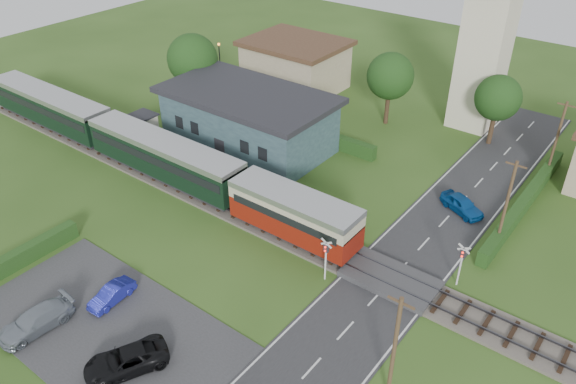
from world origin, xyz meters
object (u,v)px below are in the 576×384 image
Objects in this scene: car_park_blue at (112,294)px; equipment_hut at (144,127)px; crossing_signal_far at (462,259)px; pedestrian_near at (264,177)px; crossing_signal_near at (326,254)px; car_park_dark at (126,360)px; pedestrian_far at (164,143)px; car_on_road at (462,204)px; train at (139,146)px; house_west at (295,64)px; car_park_silver at (36,320)px; church_tower at (490,23)px; station_building at (248,119)px.

equipment_hut is at bearing 130.00° from car_park_blue.
crossing_signal_far reaches higher than pedestrian_near.
crossing_signal_near is 0.72× the size of car_park_dark.
crossing_signal_far is (31.60, -0.81, 0.39)m from equipment_hut.
car_on_road is at bearing -84.87° from pedestrian_far.
train reaches higher than pedestrian_far.
crossing_signal_far reaches higher than car_on_road.
pedestrian_near is (11.22, -19.39, -1.54)m from house_west.
house_west is at bearing 109.19° from car_park_silver.
equipment_hut is at bearing 163.03° from car_park_dark.
car_park_dark is (-4.49, -12.78, -1.43)m from crossing_signal_near.
house_west is at bearing -171.47° from church_tower.
pedestrian_near reaches higher than car_park_blue.
car_park_blue is (-9.45, -9.90, -1.53)m from crossing_signal_near.
equipment_hut is 4.61m from train.
house_west reaches higher than car_on_road.
equipment_hut is 0.78× the size of crossing_signal_near.
crossing_signal_far reaches higher than car_park_silver.
church_tower is (23.00, 22.80, 8.48)m from equipment_hut.
house_west is 33.22m from crossing_signal_near.
station_building is 14.87m from house_west.
crossing_signal_near is 13.64m from car_on_road.
train is 13.18× the size of crossing_signal_near.
pedestrian_near is at bearing -40.87° from station_building.
station_building is at bearing 62.34° from train.
station_building is 4.21× the size of car_on_road.
train reaches higher than car_on_road.
car_park_dark is at bearing -42.72° from equipment_hut.
train reaches higher than equipment_hut.
car_park_silver is at bearing -58.71° from train.
equipment_hut reaches higher than car_park_silver.
crossing_signal_near reaches higher than equipment_hut.
car_on_road is (4.07, 12.93, -1.44)m from crossing_signal_near.
pedestrian_far is at bearing -7.87° from equipment_hut.
car_on_road reaches higher than car_park_blue.
car_park_silver is 0.98× the size of car_park_dark.
train reaches higher than crossing_signal_far.
pedestrian_near is at bearing 1.66° from equipment_hut.
car_park_dark reaches higher than car_on_road.
car_on_road is 2.38× the size of pedestrian_near.
house_west is at bearing 109.65° from station_building.
church_tower is at bearing -136.12° from pedestrian_near.
crossing_signal_far is at bearing 33.69° from crossing_signal_near.
pedestrian_near is 1.02× the size of pedestrian_far.
crossing_signal_far is at bearing 151.28° from pedestrian_near.
pedestrian_far is at bearing 158.78° from car_park_dark.
car_park_blue is (-8.05, -38.31, -9.61)m from church_tower.
car_park_silver is at bearing -102.84° from church_tower.
car_on_road is 1.18× the size of car_park_blue.
equipment_hut is 1.60× the size of pedestrian_near.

